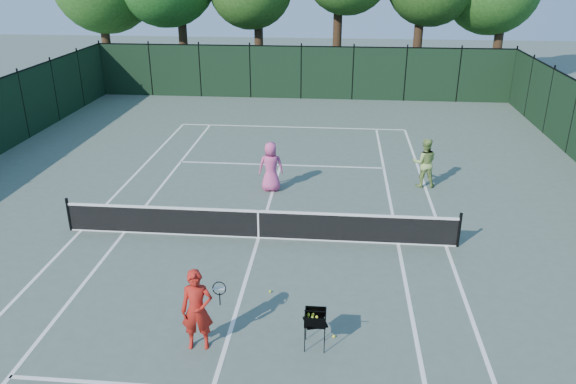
# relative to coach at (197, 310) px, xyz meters

# --- Properties ---
(ground) EXTENTS (90.00, 90.00, 0.00)m
(ground) POSITION_rel_coach_xyz_m (0.56, 5.11, -0.92)
(ground) COLOR #4A5B4F
(ground) RESTS_ON ground
(sideline_doubles_left) EXTENTS (0.10, 23.77, 0.01)m
(sideline_doubles_left) POSITION_rel_coach_xyz_m (-4.93, 5.11, -0.92)
(sideline_doubles_left) COLOR white
(sideline_doubles_left) RESTS_ON ground
(sideline_doubles_right) EXTENTS (0.10, 23.77, 0.01)m
(sideline_doubles_right) POSITION_rel_coach_xyz_m (6.04, 5.11, -0.92)
(sideline_doubles_right) COLOR white
(sideline_doubles_right) RESTS_ON ground
(sideline_singles_left) EXTENTS (0.10, 23.77, 0.01)m
(sideline_singles_left) POSITION_rel_coach_xyz_m (-3.56, 5.11, -0.92)
(sideline_singles_left) COLOR white
(sideline_singles_left) RESTS_ON ground
(sideline_singles_right) EXTENTS (0.10, 23.77, 0.01)m
(sideline_singles_right) POSITION_rel_coach_xyz_m (4.67, 5.11, -0.92)
(sideline_singles_right) COLOR white
(sideline_singles_right) RESTS_ON ground
(baseline_far) EXTENTS (10.97, 0.10, 0.01)m
(baseline_far) POSITION_rel_coach_xyz_m (0.56, 17.00, -0.92)
(baseline_far) COLOR white
(baseline_far) RESTS_ON ground
(service_line_far) EXTENTS (8.23, 0.10, 0.01)m
(service_line_far) POSITION_rel_coach_xyz_m (0.56, 11.51, -0.92)
(service_line_far) COLOR white
(service_line_far) RESTS_ON ground
(center_service_line) EXTENTS (0.10, 12.80, 0.01)m
(center_service_line) POSITION_rel_coach_xyz_m (0.56, 5.11, -0.92)
(center_service_line) COLOR white
(center_service_line) RESTS_ON ground
(tennis_net) EXTENTS (11.69, 0.09, 1.06)m
(tennis_net) POSITION_rel_coach_xyz_m (0.56, 5.11, -0.45)
(tennis_net) COLOR black
(tennis_net) RESTS_ON ground
(fence_far) EXTENTS (24.00, 0.05, 3.00)m
(fence_far) POSITION_rel_coach_xyz_m (0.56, 23.11, 0.58)
(fence_far) COLOR black
(fence_far) RESTS_ON ground
(coach) EXTENTS (0.92, 0.72, 1.85)m
(coach) POSITION_rel_coach_xyz_m (0.00, 0.00, 0.00)
(coach) COLOR red
(coach) RESTS_ON ground
(player_pink) EXTENTS (0.95, 0.70, 1.79)m
(player_pink) POSITION_rel_coach_xyz_m (0.49, 8.84, -0.03)
(player_pink) COLOR #DE4E8F
(player_pink) RESTS_ON ground
(player_green) EXTENTS (0.89, 0.70, 1.80)m
(player_green) POSITION_rel_coach_xyz_m (5.95, 9.75, -0.02)
(player_green) COLOR #90AE57
(player_green) RESTS_ON ground
(ball_hopper) EXTENTS (0.56, 0.56, 0.87)m
(ball_hopper) POSITION_rel_coach_xyz_m (2.46, 0.23, -0.20)
(ball_hopper) COLOR black
(ball_hopper) RESTS_ON ground
(loose_ball_near_cart) EXTENTS (0.07, 0.07, 0.07)m
(loose_ball_near_cart) POSITION_rel_coach_xyz_m (2.87, 0.55, -0.89)
(loose_ball_near_cart) COLOR yellow
(loose_ball_near_cart) RESTS_ON ground
(loose_ball_midcourt) EXTENTS (0.07, 0.07, 0.07)m
(loose_ball_midcourt) POSITION_rel_coach_xyz_m (1.26, 2.21, -0.89)
(loose_ball_midcourt) COLOR #BAD22A
(loose_ball_midcourt) RESTS_ON ground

